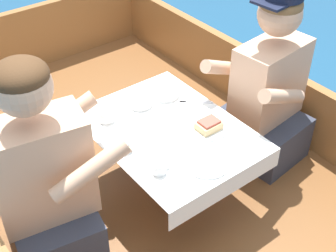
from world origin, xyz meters
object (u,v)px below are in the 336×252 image
at_px(person_port, 46,184).
at_px(coffee_cup_starboard, 159,168).
at_px(person_starboard, 267,93).
at_px(coffee_cup_port, 107,115).
at_px(sandwich, 209,125).
at_px(tin_can, 125,145).

distance_m(person_port, coffee_cup_starboard, 0.48).
bearing_deg(coffee_cup_starboard, person_starboard, 10.30).
height_order(person_starboard, coffee_cup_port, person_starboard).
xyz_separation_m(person_starboard, sandwich, (-0.47, -0.06, 0.04)).
distance_m(person_starboard, tin_can, 0.87).
xyz_separation_m(person_port, sandwich, (0.77, -0.15, 0.04)).
distance_m(person_starboard, coffee_cup_port, 0.86).
height_order(person_port, coffee_cup_starboard, person_port).
xyz_separation_m(person_starboard, tin_can, (-0.86, 0.06, 0.04)).
bearing_deg(person_port, sandwich, -1.33).
xyz_separation_m(sandwich, tin_can, (-0.39, 0.12, -0.00)).
relative_size(person_starboard, coffee_cup_port, 9.51).
bearing_deg(sandwich, coffee_cup_starboard, -166.21).
bearing_deg(person_port, person_starboard, 5.83).
bearing_deg(sandwich, person_starboard, 7.61).
height_order(person_starboard, tin_can, person_starboard).
bearing_deg(person_starboard, coffee_cup_starboard, 4.41).
bearing_deg(coffee_cup_starboard, person_port, 149.52).
bearing_deg(tin_can, person_port, 175.27).
relative_size(sandwich, coffee_cup_port, 1.06).
relative_size(person_port, coffee_cup_starboard, 11.26).
distance_m(person_port, person_starboard, 1.24).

